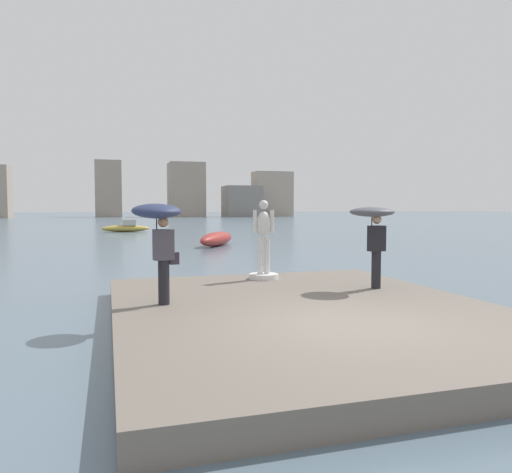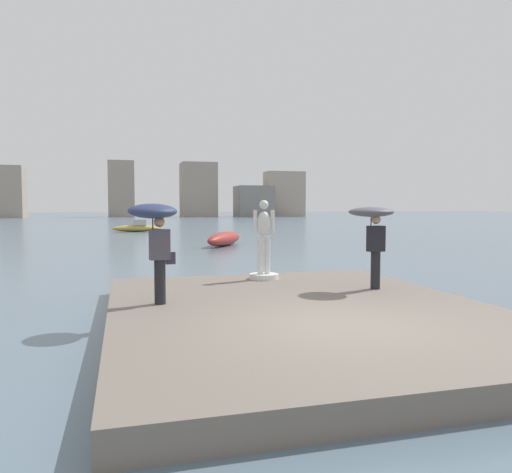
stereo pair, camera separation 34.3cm
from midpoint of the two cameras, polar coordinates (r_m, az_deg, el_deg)
name	(u,v)px [view 2 (the right image)]	position (r m, az deg, el deg)	size (l,w,h in m)	color
ground_plane	(159,232)	(47.45, -10.99, 0.56)	(400.00, 400.00, 0.00)	slate
pier	(301,315)	(9.78, 6.27, -9.06)	(7.29, 9.23, 0.40)	#70665B
statue_white_figure	(264,249)	(13.05, 1.67, -1.45)	(0.78, 0.78, 2.10)	silver
onlooker_left	(155,225)	(9.77, -10.67, 1.30)	(1.08, 1.09, 2.01)	black
onlooker_right	(373,224)	(11.75, 14.19, 1.46)	(1.25, 1.25, 1.92)	black
boat_near	(224,239)	(29.68, -3.37, -0.26)	(3.52, 5.01, 0.82)	#9E2D28
boat_mid	(137,227)	(47.78, -13.49, 1.04)	(4.41, 1.25, 1.17)	#B2993D
distant_skyline	(161,194)	(118.74, -10.92, 4.84)	(90.32, 13.14, 13.33)	gray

